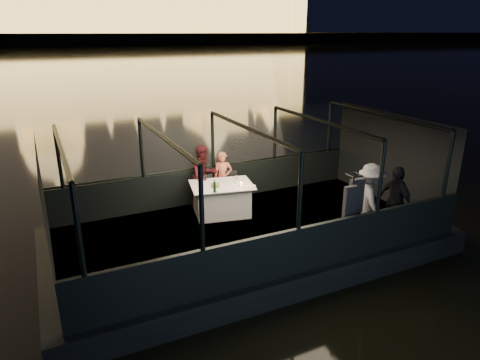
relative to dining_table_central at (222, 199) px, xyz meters
name	(u,v)px	position (x,y,z in m)	size (l,w,h in m)	color
river_water	(52,58)	(0.18, 78.97, -0.89)	(500.00, 500.00, 0.00)	black
boat_hull	(248,250)	(0.18, -1.03, -0.89)	(8.60, 4.40, 1.00)	black
boat_deck	(248,230)	(0.18, -1.03, -0.41)	(8.00, 4.00, 0.04)	black
gunwale_port	(214,183)	(0.18, 0.97, 0.06)	(8.00, 0.08, 0.90)	black
gunwale_starboard	(297,251)	(0.18, -3.03, 0.06)	(8.00, 0.08, 0.90)	black
cabin_glass_port	(213,140)	(0.18, 0.97, 1.21)	(8.00, 0.02, 1.40)	#99B2B2
cabin_glass_starboard	(300,191)	(0.18, -3.03, 1.21)	(8.00, 0.02, 1.40)	#99B2B2
cabin_roof_glass	(248,128)	(0.18, -1.03, 1.91)	(8.00, 4.00, 0.02)	#99B2B2
end_wall_fore	(45,213)	(-3.82, -1.03, 0.76)	(0.02, 4.00, 2.30)	black
end_wall_aft	(390,159)	(4.18, -1.03, 0.76)	(0.02, 4.00, 2.30)	black
canopy_ribs	(248,181)	(0.18, -1.03, 0.76)	(8.00, 4.00, 2.30)	black
embankment	(36,40)	(0.18, 208.97, 0.11)	(400.00, 140.00, 6.00)	#423D33
dining_table_central	(222,199)	(0.00, 0.00, 0.00)	(1.45, 1.05, 0.77)	white
chair_port_left	(209,192)	(-0.15, 0.45, 0.06)	(0.38, 0.38, 0.81)	black
chair_port_right	(232,188)	(0.47, 0.45, 0.06)	(0.40, 0.40, 0.85)	black
coat_stand	(351,210)	(1.55, -2.78, 0.51)	(0.46, 0.37, 1.67)	black
person_woman_coral	(223,174)	(0.34, 0.72, 0.36)	(0.48, 0.32, 1.33)	#D96B4E
person_man_maroon	(204,177)	(-0.17, 0.72, 0.36)	(0.75, 0.59, 1.57)	#3E1114
passenger_stripe	(370,198)	(2.41, -2.36, 0.47)	(1.04, 0.59, 1.61)	silver
passenger_dark	(395,198)	(2.90, -2.58, 0.47)	(0.91, 0.38, 1.55)	black
wine_bottle	(215,186)	(-0.35, -0.41, 0.53)	(0.06, 0.06, 0.30)	#133414
bread_basket	(215,185)	(-0.20, -0.09, 0.42)	(0.20, 0.20, 0.08)	olive
amber_candle	(241,184)	(0.37, -0.29, 0.42)	(0.06, 0.06, 0.08)	#FA813E
plate_near	(251,186)	(0.56, -0.42, 0.39)	(0.24, 0.24, 0.02)	silver
plate_far	(216,186)	(-0.18, -0.05, 0.39)	(0.23, 0.23, 0.01)	white
wine_glass_white	(217,188)	(-0.29, -0.41, 0.48)	(0.06, 0.06, 0.17)	white
wine_glass_red	(237,180)	(0.34, -0.11, 0.48)	(0.07, 0.07, 0.20)	silver
wine_glass_empty	(235,184)	(0.18, -0.35, 0.48)	(0.07, 0.07, 0.21)	silver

